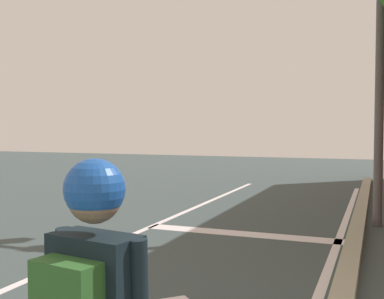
% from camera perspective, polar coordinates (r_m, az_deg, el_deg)
% --- Properties ---
extents(lane_line_center, '(0.12, 20.00, 0.01)m').
position_cam_1_polar(lane_line_center, '(6.37, -16.79, -13.72)').
color(lane_line_center, silver).
rests_on(lane_line_center, ground).
extents(stop_bar, '(3.38, 0.40, 0.01)m').
position_cam_1_polar(stop_bar, '(8.18, 6.04, -9.97)').
color(stop_bar, silver).
rests_on(stop_bar, ground).
extents(traffic_signal_mast, '(3.78, 0.34, 5.76)m').
position_cam_1_polar(traffic_signal_mast, '(9.56, 15.23, 16.74)').
color(traffic_signal_mast, '#5C5455').
rests_on(traffic_signal_mast, ground).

